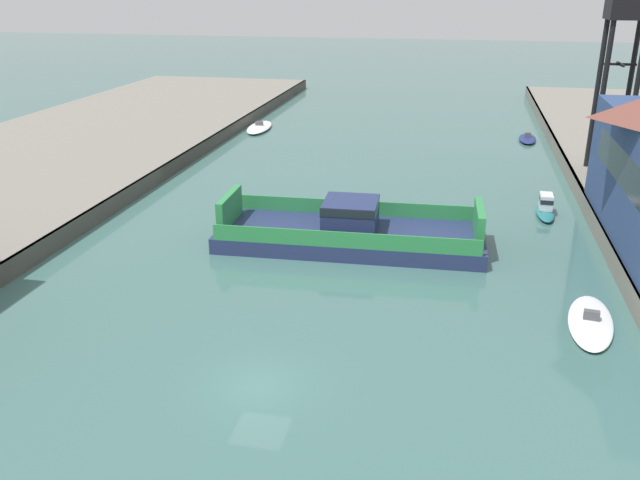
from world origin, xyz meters
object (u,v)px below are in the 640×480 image
object	(u,v)px
moored_boat_near_right	(527,139)
moored_boat_mid_left	(546,207)
crane_tower	(626,30)
moored_boat_mid_right	(590,322)
moored_boat_near_left	(259,127)
chain_ferry	(350,231)

from	to	relation	value
moored_boat_near_right	moored_boat_mid_left	bearing A→B (deg)	-91.51
moored_boat_near_right	crane_tower	bearing A→B (deg)	-73.55
moored_boat_mid_right	crane_tower	xyz separation A→B (m)	(5.39, 28.34, 13.48)
moored_boat_near_left	crane_tower	size ratio (longest dim) A/B	0.54
moored_boat_near_left	moored_boat_mid_left	world-z (taller)	moored_boat_mid_left
moored_boat_mid_left	moored_boat_mid_right	xyz separation A→B (m)	(0.53, -18.72, -0.43)
chain_ferry	crane_tower	distance (m)	30.63
moored_boat_near_right	moored_boat_mid_right	distance (m)	45.97
moored_boat_near_left	moored_boat_near_right	bearing A→B (deg)	0.44
chain_ferry	moored_boat_mid_right	distance (m)	17.36
moored_boat_near_left	moored_boat_mid_left	bearing A→B (deg)	-40.19
moored_boat_near_left	moored_boat_mid_left	distance (m)	41.83
crane_tower	moored_boat_near_right	bearing A→B (deg)	106.45
moored_boat_near_right	moored_boat_mid_right	size ratio (longest dim) A/B	0.80
moored_boat_near_right	moored_boat_mid_left	world-z (taller)	moored_boat_mid_left
moored_boat_near_left	moored_boat_mid_right	world-z (taller)	moored_boat_near_left
crane_tower	moored_boat_mid_right	bearing A→B (deg)	-100.78
chain_ferry	moored_boat_mid_left	bearing A→B (deg)	34.13
moored_boat_near_right	crane_tower	size ratio (longest dim) A/B	0.36
moored_boat_near_right	moored_boat_mid_left	size ratio (longest dim) A/B	1.16
chain_ferry	moored_boat_near_left	bearing A→B (deg)	115.78
moored_boat_mid_left	chain_ferry	bearing A→B (deg)	-145.87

